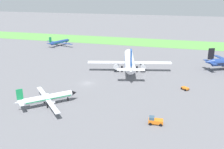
% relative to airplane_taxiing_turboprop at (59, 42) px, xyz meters
% --- Properties ---
extents(ground_plane, '(600.00, 600.00, 0.00)m').
position_rel_airplane_taxiing_turboprop_xyz_m(ground_plane, '(41.68, -58.57, -2.31)').
color(ground_plane, slate).
extents(grass_taxiway_strip, '(360.00, 28.00, 0.08)m').
position_rel_airplane_taxiing_turboprop_xyz_m(grass_taxiway_strip, '(41.68, 26.00, -2.27)').
color(grass_taxiway_strip, '#549342').
rests_on(grass_taxiway_strip, ground_plane).
extents(airplane_taxiing_turboprop, '(20.49, 17.70, 6.31)m').
position_rel_airplane_taxiing_turboprop_xyz_m(airplane_taxiing_turboprop, '(0.00, 0.00, 0.00)').
color(airplane_taxiing_turboprop, navy).
rests_on(airplane_taxiing_turboprop, ground_plane).
extents(airplane_foreground_turboprop, '(15.92, 16.04, 6.37)m').
position_rel_airplane_taxiing_turboprop_xyz_m(airplane_foreground_turboprop, '(37.56, -79.05, 0.02)').
color(airplane_foreground_turboprop, silver).
rests_on(airplane_foreground_turboprop, ground_plane).
extents(airplane_midfield_jet, '(34.00, 33.60, 12.20)m').
position_rel_airplane_taxiing_turboprop_xyz_m(airplane_midfield_jet, '(53.15, -39.84, 2.09)').
color(airplane_midfield_jet, white).
rests_on(airplane_midfield_jet, ground_plane).
extents(pushback_tug_near_gate, '(3.76, 2.36, 1.95)m').
position_rel_airplane_taxiing_turboprop_xyz_m(pushback_tug_near_gate, '(68.98, -81.35, -1.40)').
color(pushback_tug_near_gate, orange).
rests_on(pushback_tug_near_gate, ground_plane).
extents(baggage_cart_midfield, '(2.93, 2.91, 0.90)m').
position_rel_airplane_taxiing_turboprop_xyz_m(baggage_cart_midfield, '(75.84, -55.19, -1.74)').
color(baggage_cart_midfield, orange).
rests_on(baggage_cart_midfield, ground_plane).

